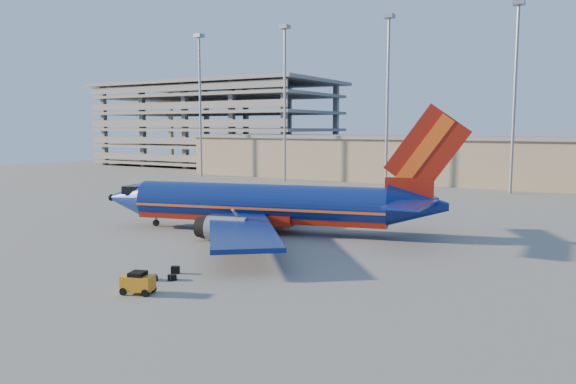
# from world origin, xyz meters

# --- Properties ---
(ground) EXTENTS (220.00, 220.00, 0.00)m
(ground) POSITION_xyz_m (0.00, 0.00, 0.00)
(ground) COLOR slate
(ground) RESTS_ON ground
(terminal_building) EXTENTS (122.00, 16.00, 8.50)m
(terminal_building) POSITION_xyz_m (10.00, 58.00, 4.32)
(terminal_building) COLOR gray
(terminal_building) RESTS_ON ground
(parking_garage) EXTENTS (62.00, 32.00, 21.40)m
(parking_garage) POSITION_xyz_m (-62.00, 74.05, 11.73)
(parking_garage) COLOR slate
(parking_garage) RESTS_ON ground
(light_mast_row) EXTENTS (101.60, 1.60, 28.65)m
(light_mast_row) POSITION_xyz_m (5.00, 46.00, 17.55)
(light_mast_row) COLOR gray
(light_mast_row) RESTS_ON ground
(aircraft_main) EXTENTS (35.40, 33.62, 12.20)m
(aircraft_main) POSITION_xyz_m (-0.15, 0.79, 2.61)
(aircraft_main) COLOR navy
(aircraft_main) RESTS_ON ground
(baggage_tug) EXTENTS (2.17, 1.67, 1.38)m
(baggage_tug) POSITION_xyz_m (3.75, -20.34, 0.72)
(baggage_tug) COLOR orange
(baggage_tug) RESTS_ON ground
(luggage_pile) EXTENTS (2.98, 2.92, 0.53)m
(luggage_pile) POSITION_xyz_m (2.48, -16.92, 0.22)
(luggage_pile) COLOR black
(luggage_pile) RESTS_ON ground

